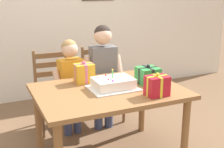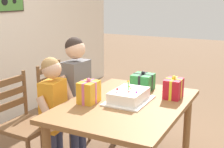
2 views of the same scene
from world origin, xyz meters
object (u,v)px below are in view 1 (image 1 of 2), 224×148
object	(u,v)px
birthday_cake	(113,84)
gift_box_corner_small	(157,86)
gift_box_red_large	(84,73)
dining_table	(109,99)
child_younger	(71,78)
chair_right	(102,83)
child_older	(103,67)
chair_left	(54,90)
gift_box_beside_cake	(148,75)

from	to	relation	value
birthday_cake	gift_box_corner_small	xyz separation A→B (m)	(0.27, -0.31, 0.04)
gift_box_red_large	gift_box_corner_small	xyz separation A→B (m)	(0.45, -0.61, -0.01)
birthday_cake	gift_box_red_large	size ratio (longest dim) A/B	1.98
dining_table	child_younger	xyz separation A→B (m)	(-0.17, 0.65, 0.04)
chair_right	child_older	xyz separation A→B (m)	(-0.09, -0.26, 0.28)
child_younger	chair_left	bearing A→B (deg)	116.98
birthday_cake	chair_left	distance (m)	1.03
birthday_cake	gift_box_beside_cake	size ratio (longest dim) A/B	2.17
gift_box_red_large	chair_right	xyz separation A→B (m)	(0.44, 0.62, -0.35)
gift_box_beside_cake	chair_right	world-z (taller)	chair_right
gift_box_red_large	gift_box_beside_cake	bearing A→B (deg)	-26.07
gift_box_corner_small	dining_table	bearing A→B (deg)	134.51
gift_box_corner_small	child_younger	world-z (taller)	child_younger
chair_left	child_older	xyz separation A→B (m)	(0.52, -0.26, 0.28)
gift_box_beside_cake	chair_left	size ratio (longest dim) A/B	0.22
child_older	dining_table	bearing A→B (deg)	-108.22
gift_box_corner_small	gift_box_beside_cake	bearing A→B (deg)	72.22
birthday_cake	chair_right	distance (m)	1.00
dining_table	gift_box_red_large	distance (m)	0.37
birthday_cake	gift_box_beside_cake	xyz separation A→B (m)	(0.38, 0.02, 0.03)
dining_table	child_older	size ratio (longest dim) A/B	1.10
gift_box_red_large	chair_right	bearing A→B (deg)	54.69
child_younger	dining_table	bearing A→B (deg)	-75.44
gift_box_red_large	child_older	distance (m)	0.51
gift_box_corner_small	chair_left	world-z (taller)	gift_box_corner_small
gift_box_red_large	child_older	size ratio (longest dim) A/B	0.18
gift_box_beside_cake	child_younger	distance (m)	0.88
dining_table	gift_box_corner_small	xyz separation A→B (m)	(0.32, -0.32, 0.18)
dining_table	gift_box_red_large	world-z (taller)	gift_box_red_large
dining_table	gift_box_red_large	bearing A→B (deg)	115.44
birthday_cake	child_younger	bearing A→B (deg)	107.73
chair_right	child_younger	size ratio (longest dim) A/B	0.84
child_younger	chair_right	bearing A→B (deg)	28.69
gift_box_red_large	child_younger	size ratio (longest dim) A/B	0.20
dining_table	child_younger	world-z (taller)	child_younger
gift_box_corner_small	child_older	bearing A→B (deg)	95.93
birthday_cake	child_older	world-z (taller)	child_older
gift_box_red_large	chair_left	world-z (taller)	gift_box_red_large
chair_right	gift_box_red_large	bearing A→B (deg)	-125.31
birthday_cake	chair_left	bearing A→B (deg)	110.45
gift_box_red_large	dining_table	bearing A→B (deg)	-64.56
birthday_cake	chair_right	world-z (taller)	chair_right
dining_table	birthday_cake	distance (m)	0.15
child_older	child_younger	world-z (taller)	child_older
chair_right	child_younger	world-z (taller)	child_younger
gift_box_red_large	child_younger	distance (m)	0.39
gift_box_corner_small	gift_box_red_large	bearing A→B (deg)	126.57
dining_table	gift_box_red_large	xyz separation A→B (m)	(-0.14, 0.29, 0.19)
chair_left	gift_box_red_large	bearing A→B (deg)	-75.31
chair_left	chair_right	distance (m)	0.60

